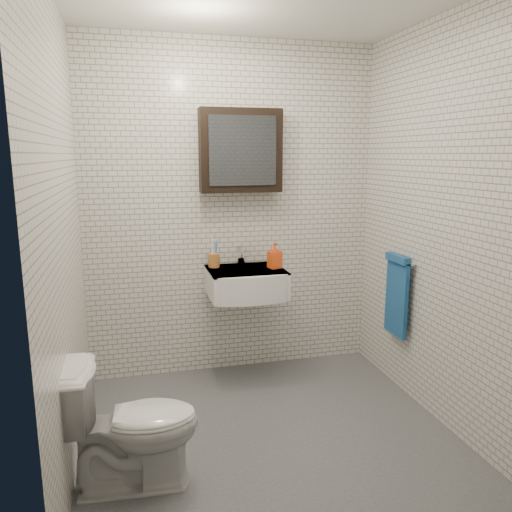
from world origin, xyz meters
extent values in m
cube|color=#4A4D52|center=(0.00, 0.00, 0.01)|extent=(2.20, 2.00, 0.01)
cube|color=silver|center=(0.00, 1.00, 1.25)|extent=(2.20, 0.02, 2.50)
cube|color=silver|center=(0.00, -1.00, 1.25)|extent=(2.20, 0.02, 2.50)
cube|color=silver|center=(-1.10, 0.00, 1.25)|extent=(0.02, 2.00, 2.50)
cube|color=silver|center=(1.10, 0.00, 1.25)|extent=(0.02, 2.00, 2.50)
cube|color=white|center=(0.05, 0.78, 0.75)|extent=(0.55, 0.45, 0.20)
cylinder|color=silver|center=(0.05, 0.80, 0.84)|extent=(0.31, 0.31, 0.02)
cylinder|color=silver|center=(0.05, 0.80, 0.85)|extent=(0.04, 0.04, 0.01)
cube|color=white|center=(0.05, 0.78, 0.84)|extent=(0.55, 0.45, 0.01)
cylinder|color=silver|center=(0.05, 0.94, 0.88)|extent=(0.06, 0.06, 0.06)
cylinder|color=silver|center=(0.05, 0.94, 0.94)|extent=(0.03, 0.03, 0.08)
cylinder|color=silver|center=(0.05, 0.88, 0.97)|extent=(0.02, 0.12, 0.02)
cube|color=silver|center=(0.05, 0.97, 0.99)|extent=(0.02, 0.09, 0.01)
cube|color=black|center=(0.05, 0.93, 1.70)|extent=(0.60, 0.14, 0.60)
cube|color=#3F444C|center=(0.05, 0.85, 1.70)|extent=(0.49, 0.01, 0.49)
cylinder|color=silver|center=(1.06, 0.35, 0.95)|extent=(0.02, 0.30, 0.02)
cylinder|color=silver|center=(1.08, 0.48, 0.95)|extent=(0.04, 0.02, 0.02)
cylinder|color=silver|center=(1.08, 0.22, 0.95)|extent=(0.04, 0.02, 0.02)
cube|color=#205896|center=(1.05, 0.35, 0.68)|extent=(0.03, 0.26, 0.54)
cube|color=#205896|center=(1.04, 0.35, 0.96)|extent=(0.05, 0.26, 0.05)
cylinder|color=#B46A2D|center=(-0.17, 0.90, 0.90)|extent=(0.10, 0.10, 0.10)
cylinder|color=white|center=(-0.18, 0.89, 0.97)|extent=(0.02, 0.03, 0.20)
cylinder|color=#4475D9|center=(-0.15, 0.89, 0.96)|extent=(0.02, 0.02, 0.17)
cylinder|color=white|center=(-0.17, 0.92, 0.97)|extent=(0.02, 0.04, 0.20)
cylinder|color=#4475D9|center=(-0.15, 0.91, 0.96)|extent=(0.03, 0.04, 0.18)
imported|color=orange|center=(0.27, 0.76, 0.94)|extent=(0.11, 0.11, 0.19)
imported|color=white|center=(-0.80, -0.31, 0.34)|extent=(0.69, 0.42, 0.68)
camera|label=1|loc=(-0.76, -2.69, 1.67)|focal=35.00mm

